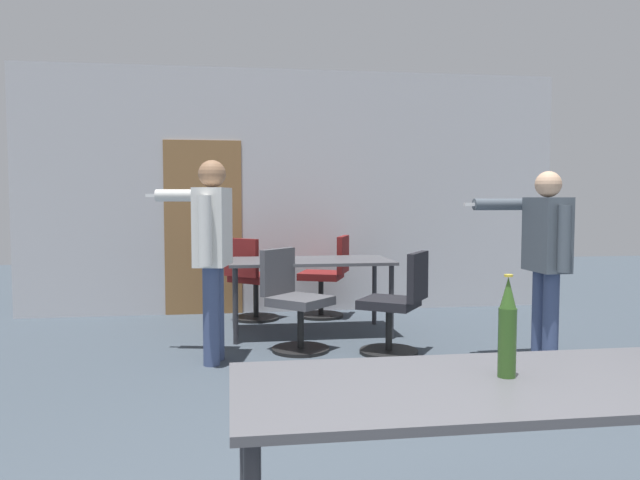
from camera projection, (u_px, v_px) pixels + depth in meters
The scene contains 10 objects.
back_wall at pixel (293, 193), 7.52m from camera, with size 6.50×0.12×2.90m.
conference_table_near at pixel (497, 402), 2.13m from camera, with size 1.81×0.75×0.76m.
conference_table_far at pixel (310, 267), 6.30m from camera, with size 1.63×0.83×0.76m.
person_far_watching at pixel (545, 249), 5.12m from camera, with size 0.75×0.61×1.60m.
person_near_casual at pixel (211, 242), 5.16m from camera, with size 0.75×0.75×1.69m.
office_chair_far_right at pixel (397, 307), 5.48m from camera, with size 0.68×0.66×0.91m.
office_chair_mid_tucked at pixel (252, 282), 6.99m from camera, with size 0.68×0.69×0.93m.
office_chair_near_pushed at pixel (294, 304), 5.63m from camera, with size 0.69×0.68×0.91m.
office_chair_side_rolled at pixel (327, 279), 7.18m from camera, with size 0.65×0.61×0.94m.
beer_bottle at pixel (507, 329), 2.17m from camera, with size 0.06×0.06×0.36m.
Camera 1 is at (-0.80, -1.50, 1.38)m, focal length 35.00 mm.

